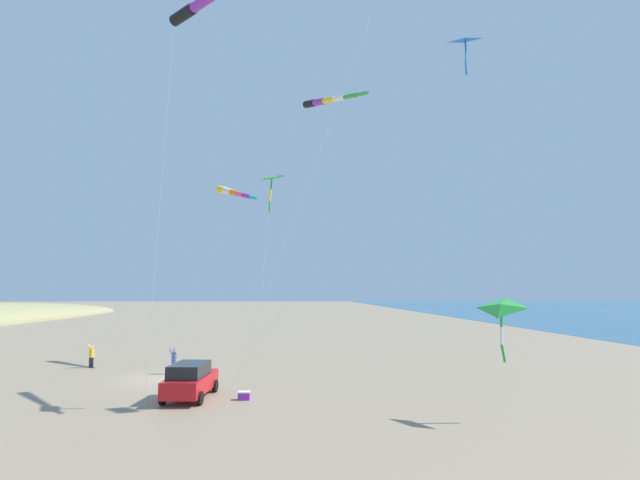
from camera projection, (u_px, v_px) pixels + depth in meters
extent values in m
plane|color=gray|center=(154.00, 378.00, 28.39)|extent=(600.00, 600.00, 0.00)
cube|color=red|center=(191.00, 383.00, 23.10)|extent=(2.10, 4.40, 0.84)
cube|color=black|center=(189.00, 370.00, 22.85)|extent=(1.78, 2.67, 0.68)
cylinder|color=black|center=(182.00, 386.00, 24.51)|extent=(0.26, 0.67, 0.66)
cylinder|color=black|center=(215.00, 386.00, 24.48)|extent=(0.26, 0.67, 0.66)
cylinder|color=black|center=(163.00, 398.00, 21.61)|extent=(0.26, 0.67, 0.66)
cylinder|color=black|center=(200.00, 398.00, 21.58)|extent=(0.26, 0.67, 0.66)
cube|color=purple|center=(244.00, 396.00, 22.67)|extent=(0.60, 0.40, 0.36)
cube|color=white|center=(244.00, 392.00, 22.69)|extent=(0.62, 0.42, 0.06)
cube|color=#232328|center=(91.00, 362.00, 32.60)|extent=(0.32, 0.22, 0.74)
cylinder|color=gold|center=(92.00, 353.00, 32.68)|extent=(0.42, 0.42, 0.61)
sphere|color=tan|center=(92.00, 348.00, 32.74)|extent=(0.23, 0.23, 0.23)
cylinder|color=gold|center=(90.00, 347.00, 32.55)|extent=(0.38, 0.20, 0.46)
cylinder|color=gold|center=(90.00, 347.00, 32.83)|extent=(0.38, 0.20, 0.46)
cube|color=gold|center=(174.00, 368.00, 30.01)|extent=(0.31, 0.30, 0.74)
cylinder|color=#335199|center=(174.00, 358.00, 30.10)|extent=(0.48, 0.48, 0.61)
sphere|color=brown|center=(174.00, 352.00, 30.15)|extent=(0.23, 0.23, 0.23)
cylinder|color=#335199|center=(171.00, 352.00, 30.13)|extent=(0.34, 0.32, 0.46)
cylinder|color=#335199|center=(175.00, 351.00, 30.37)|extent=(0.34, 0.32, 0.46)
pyramid|color=green|center=(501.00, 306.00, 19.47)|extent=(1.92, 1.89, 0.77)
cylinder|color=black|center=(501.00, 308.00, 19.50)|extent=(0.88, 0.95, 0.86)
cylinder|color=green|center=(501.00, 319.00, 19.47)|extent=(0.19, 0.20, 0.76)
cylinder|color=white|center=(501.00, 336.00, 19.35)|extent=(0.22, 0.25, 0.77)
cylinder|color=green|center=(503.00, 353.00, 19.18)|extent=(0.24, 0.23, 0.77)
cylinder|color=white|center=(361.00, 361.00, 19.98)|extent=(12.41, 2.07, 4.77)
pyramid|color=blue|center=(465.00, 38.00, 25.13)|extent=(1.65, 1.31, 0.48)
cylinder|color=black|center=(465.00, 40.00, 25.15)|extent=(0.36, 1.19, 0.46)
cylinder|color=blue|center=(466.00, 47.00, 25.12)|extent=(0.15, 0.18, 0.66)
cylinder|color=#1EB7C6|center=(466.00, 58.00, 25.10)|extent=(0.12, 0.19, 0.66)
cylinder|color=blue|center=(466.00, 69.00, 25.08)|extent=(0.18, 0.19, 0.66)
cylinder|color=white|center=(347.00, 216.00, 25.36)|extent=(13.53, 3.45, 19.98)
cylinder|color=white|center=(302.00, 200.00, 18.74)|extent=(7.38, 6.65, 18.93)
cylinder|color=yellow|center=(222.00, 190.00, 38.75)|extent=(1.23, 1.22, 0.90)
cylinder|color=white|center=(228.00, 191.00, 38.13)|extent=(1.16, 1.15, 0.83)
cylinder|color=orange|center=(234.00, 193.00, 37.51)|extent=(1.10, 1.09, 0.76)
cylinder|color=#EF4C93|center=(240.00, 194.00, 36.90)|extent=(1.03, 1.02, 0.69)
cylinder|color=purple|center=(247.00, 196.00, 36.28)|extent=(0.96, 0.95, 0.62)
cylinder|color=#1EB7C6|center=(254.00, 198.00, 35.66)|extent=(0.90, 0.89, 0.55)
cylinder|color=white|center=(156.00, 271.00, 36.13)|extent=(9.33, 3.68, 14.63)
cylinder|color=black|center=(310.00, 104.00, 28.00)|extent=(0.99, 1.13, 0.67)
cylinder|color=purple|center=(319.00, 102.00, 27.22)|extent=(0.94, 1.09, 0.62)
cylinder|color=yellow|center=(329.00, 100.00, 26.45)|extent=(0.89, 1.05, 0.57)
cylinder|color=white|center=(339.00, 98.00, 25.67)|extent=(0.85, 1.01, 0.52)
cylinder|color=green|center=(350.00, 96.00, 24.89)|extent=(0.80, 0.97, 0.48)
cylinder|color=green|center=(362.00, 94.00, 24.12)|extent=(0.75, 0.93, 0.43)
cylinder|color=white|center=(218.00, 245.00, 29.93)|extent=(11.95, 5.81, 17.62)
cylinder|color=black|center=(183.00, 15.00, 20.26)|extent=(1.51, 1.44, 0.57)
cylinder|color=purple|center=(203.00, 2.00, 19.26)|extent=(1.45, 1.36, 0.47)
cylinder|color=white|center=(159.00, 217.00, 21.02)|extent=(1.53, 2.91, 18.27)
pyramid|color=green|center=(271.00, 177.00, 23.48)|extent=(1.62, 1.52, 0.39)
cylinder|color=black|center=(272.00, 178.00, 23.49)|extent=(0.71, 0.97, 0.35)
cylinder|color=green|center=(271.00, 185.00, 23.43)|extent=(0.16, 0.15, 0.62)
cylinder|color=yellow|center=(270.00, 196.00, 23.32)|extent=(0.18, 0.19, 0.62)
cylinder|color=green|center=(270.00, 207.00, 23.21)|extent=(0.10, 0.11, 0.61)
cylinder|color=white|center=(262.00, 288.00, 24.17)|extent=(1.11, 2.89, 11.61)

